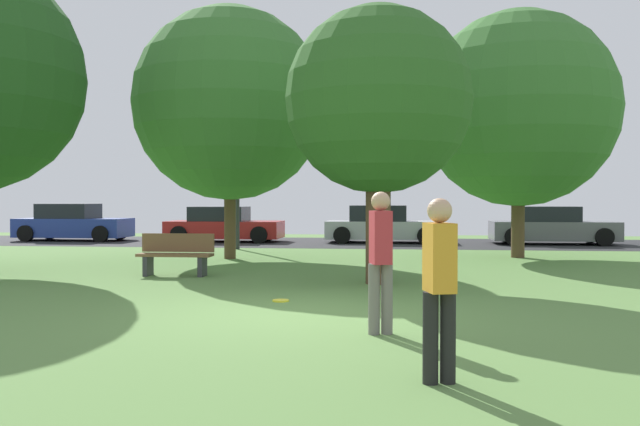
{
  "coord_description": "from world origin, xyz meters",
  "views": [
    {
      "loc": [
        1.42,
        -9.6,
        1.63
      ],
      "look_at": [
        0.0,
        2.24,
        1.4
      ],
      "focal_mm": 38.09,
      "sensor_mm": 36.0,
      "label": 1
    }
  ],
  "objects": [
    {
      "name": "ground_plane",
      "position": [
        0.0,
        0.0,
        0.0
      ],
      "size": [
        44.0,
        44.0,
        0.0
      ],
      "primitive_type": "plane",
      "color": "#5B8442"
    },
    {
      "name": "road_strip",
      "position": [
        0.0,
        16.0,
        0.0
      ],
      "size": [
        44.0,
        6.4,
        0.01
      ],
      "primitive_type": "cube",
      "color": "#28282B",
      "rests_on": "ground_plane"
    },
    {
      "name": "maple_tree_near",
      "position": [
        -3.29,
        8.7,
        4.27
      ],
      "size": [
        5.32,
        5.32,
        6.94
      ],
      "color": "brown",
      "rests_on": "ground_plane"
    },
    {
      "name": "birch_tree_lone",
      "position": [
        4.69,
        10.04,
        4.18
      ],
      "size": [
        5.5,
        5.5,
        6.94
      ],
      "color": "brown",
      "rests_on": "ground_plane"
    },
    {
      "name": "oak_tree_right",
      "position": [
        0.98,
        3.59,
        3.54
      ],
      "size": [
        3.63,
        3.63,
        5.38
      ],
      "color": "brown",
      "rests_on": "ground_plane"
    },
    {
      "name": "person_thrower",
      "position": [
        1.76,
        -3.53,
        0.91
      ],
      "size": [
        0.3,
        0.37,
        1.65
      ],
      "rotation": [
        0.0,
        0.0,
        1.84
      ],
      "color": "black",
      "rests_on": "ground_plane"
    },
    {
      "name": "person_catcher",
      "position": [
        1.17,
        -1.38,
        0.96
      ],
      "size": [
        0.3,
        0.37,
        1.73
      ],
      "rotation": [
        0.0,
        0.0,
        -1.31
      ],
      "color": "slate",
      "rests_on": "ground_plane"
    },
    {
      "name": "frisbee_disc",
      "position": [
        -0.5,
        1.09,
        0.01
      ],
      "size": [
        0.27,
        0.27,
        0.03
      ],
      "primitive_type": "cylinder",
      "color": "yellow",
      "rests_on": "ground_plane"
    },
    {
      "name": "parked_car_blue",
      "position": [
        -11.61,
        16.06,
        0.67
      ],
      "size": [
        4.35,
        2.02,
        1.47
      ],
      "color": "#233893",
      "rests_on": "ground_plane"
    },
    {
      "name": "parked_car_red",
      "position": [
        -5.44,
        16.11,
        0.62
      ],
      "size": [
        4.41,
        2.07,
        1.36
      ],
      "color": "#B21E1E",
      "rests_on": "ground_plane"
    },
    {
      "name": "parked_car_silver",
      "position": [
        0.72,
        16.27,
        0.64
      ],
      "size": [
        4.38,
        2.08,
        1.42
      ],
      "color": "#B7B7BC",
      "rests_on": "ground_plane"
    },
    {
      "name": "parked_car_grey",
      "position": [
        6.89,
        16.07,
        0.63
      ],
      "size": [
        4.43,
        2.1,
        1.39
      ],
      "color": "slate",
      "rests_on": "ground_plane"
    },
    {
      "name": "park_bench",
      "position": [
        -3.38,
        4.45,
        0.46
      ],
      "size": [
        1.6,
        0.45,
        0.9
      ],
      "rotation": [
        0.0,
        0.0,
        3.14
      ],
      "color": "brown",
      "rests_on": "ground_plane"
    },
    {
      "name": "street_lamp_post",
      "position": [
        -3.93,
        12.2,
        2.25
      ],
      "size": [
        0.14,
        0.14,
        4.5
      ],
      "primitive_type": "cylinder",
      "color": "#2D2D33",
      "rests_on": "ground_plane"
    }
  ]
}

